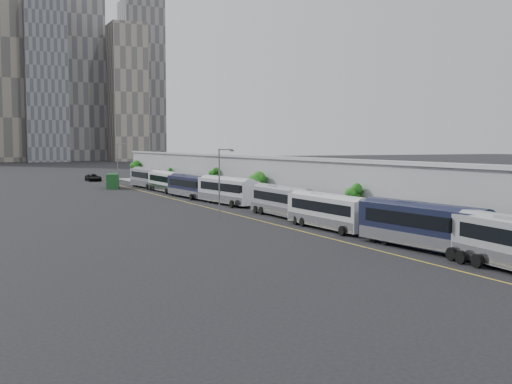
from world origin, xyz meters
TOP-DOWN VIEW (x-y plane):
  - sidewalk at (9.00, 55.00)m, footprint 10.00×170.00m
  - lane_line at (-1.50, 55.00)m, footprint 0.12×160.00m
  - depot at (12.99, 55.00)m, footprint 12.45×160.40m
  - skyline at (-2.90, 324.16)m, footprint 145.00×64.00m
  - bus_1 at (2.18, 18.91)m, footprint 4.03×13.95m
  - bus_2 at (1.78, 33.55)m, footprint 2.93×12.91m
  - bus_3 at (2.79, 46.04)m, footprint 2.90×12.99m
  - bus_4 at (2.79, 63.70)m, footprint 4.22×14.20m
  - bus_5 at (1.65, 77.46)m, footprint 3.47×13.15m
  - bus_6 at (1.81, 91.33)m, footprint 2.97×13.39m
  - bus_7 at (1.80, 103.77)m, footprint 3.56×14.12m
  - tree_1 at (5.93, 35.29)m, footprint 1.75×1.75m
  - tree_2 at (5.35, 59.04)m, footprint 2.66×2.66m
  - tree_3 at (6.07, 77.58)m, footprint 1.46×1.46m
  - tree_4 at (6.23, 103.27)m, footprint 1.13×1.13m
  - tree_5 at (5.64, 128.07)m, footprint 2.32×2.32m
  - street_lamp_near at (-4.38, 48.52)m, footprint 2.04×0.22m
  - street_lamp_far at (-4.34, 102.50)m, footprint 2.04×0.22m
  - shipping_container at (-4.89, 105.27)m, footprint 3.96×7.03m
  - suv at (-3.53, 132.39)m, footprint 3.19×6.47m

SIDE VIEW (x-z plane):
  - lane_line at x=-1.50m, z-range 0.00..0.02m
  - sidewalk at x=9.00m, z-range 0.00..0.12m
  - suv at x=-3.53m, z-range 0.00..1.77m
  - shipping_container at x=-4.89m, z-range 0.00..2.96m
  - bus_2 at x=1.78m, z-range -0.29..3.46m
  - bus_3 at x=2.79m, z-range -0.30..3.50m
  - bus_5 at x=1.65m, z-range -0.30..3.51m
  - bus_6 at x=1.81m, z-range -0.30..3.61m
  - bus_1 at x=2.18m, z-range -0.31..3.71m
  - bus_7 at x=1.80m, z-range -0.32..3.77m
  - bus_4 at x=2.79m, z-range -0.32..3.77m
  - tree_4 at x=6.23m, z-range 1.10..4.63m
  - tree_1 at x=5.93m, z-range 1.26..5.59m
  - depot at x=12.99m, z-range -0.09..7.11m
  - tree_2 at x=5.35m, z-range 1.16..6.16m
  - tree_5 at x=5.64m, z-range 1.26..6.14m
  - tree_3 at x=6.07m, z-range 1.48..6.06m
  - street_lamp_near at x=-4.38m, z-range 0.68..9.09m
  - street_lamp_far at x=-4.34m, z-range 0.69..9.77m
  - skyline at x=-2.90m, z-range -9.15..110.85m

